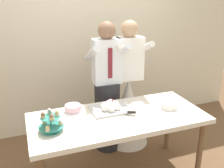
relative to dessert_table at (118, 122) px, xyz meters
The scene contains 8 objects.
rear_wall 1.56m from the dessert_table, 90.00° to the left, with size 5.20×0.10×2.90m, color beige.
dessert_table is the anchor object (origin of this frame).
cupcake_stand 0.71m from the dessert_table, behind, with size 0.23×0.23×0.21m.
main_cake_tray 0.19m from the dessert_table, 100.88° to the left, with size 0.42×0.37×0.13m.
plate_stack 0.60m from the dessert_table, ahead, with size 0.18×0.18×0.07m.
round_cake 0.50m from the dessert_table, 148.08° to the left, with size 0.24×0.24×0.08m.
person_groom 0.63m from the dessert_table, 81.25° to the left, with size 0.47×0.50×1.66m.
person_bride 0.77m from the dessert_table, 58.76° to the left, with size 0.56×0.56×1.66m.
Camera 1 is at (-0.87, -2.18, 1.98)m, focal length 41.06 mm.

